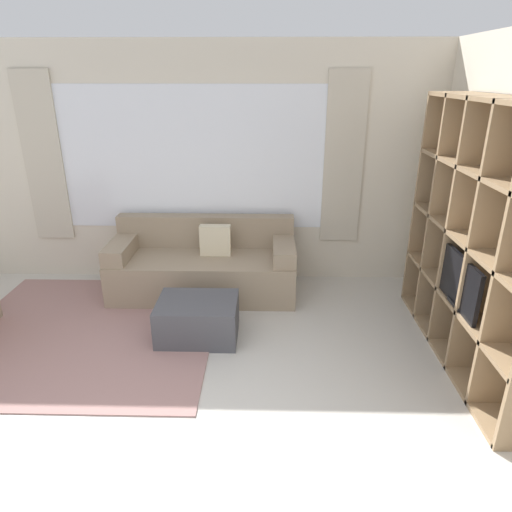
{
  "coord_description": "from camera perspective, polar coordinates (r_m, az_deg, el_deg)",
  "views": [
    {
      "loc": [
        0.84,
        -1.97,
        2.35
      ],
      "look_at": [
        0.75,
        1.77,
        0.85
      ],
      "focal_mm": 32.0,
      "sensor_mm": 36.0,
      "label": 1
    }
  ],
  "objects": [
    {
      "name": "shelving_unit",
      "position": [
        4.14,
        26.67,
        1.63
      ],
      "size": [
        0.41,
        2.27,
        2.19
      ],
      "color": "#515660",
      "rests_on": "ground_plane"
    },
    {
      "name": "area_rug",
      "position": [
        4.81,
        -20.15,
        -8.82
      ],
      "size": [
        2.44,
        2.34,
        0.01
      ],
      "primitive_type": "cube",
      "color": "gray",
      "rests_on": "ground_plane"
    },
    {
      "name": "couch_main",
      "position": [
        5.22,
        -6.5,
        -1.3
      ],
      "size": [
        2.04,
        0.84,
        0.83
      ],
      "color": "gray",
      "rests_on": "ground_plane"
    },
    {
      "name": "ottoman",
      "position": [
        4.4,
        -7.28,
        -7.81
      ],
      "size": [
        0.75,
        0.57,
        0.38
      ],
      "color": "#47474C",
      "rests_on": "ground_plane"
    },
    {
      "name": "wall_back",
      "position": [
        5.38,
        -7.82,
        11.01
      ],
      "size": [
        6.78,
        0.11,
        2.7
      ],
      "color": "beige",
      "rests_on": "ground_plane"
    },
    {
      "name": "ground_plane",
      "position": [
        3.18,
        -16.27,
        -26.9
      ],
      "size": [
        16.0,
        16.0,
        0.0
      ],
      "primitive_type": "plane",
      "color": "beige"
    }
  ]
}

